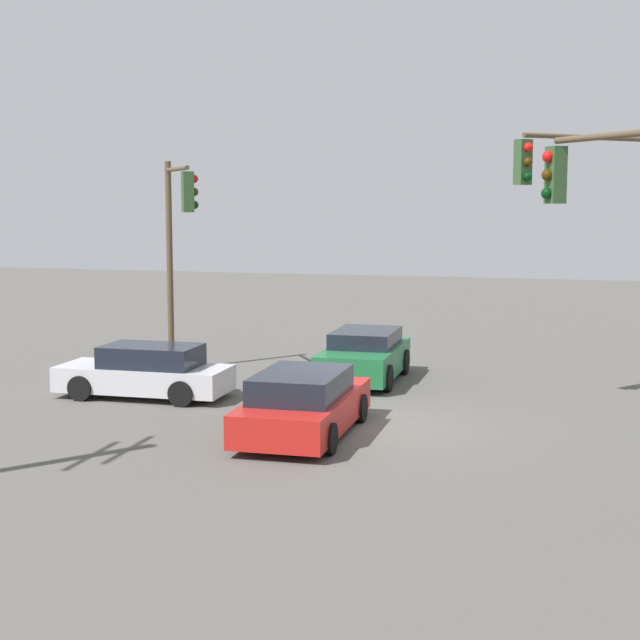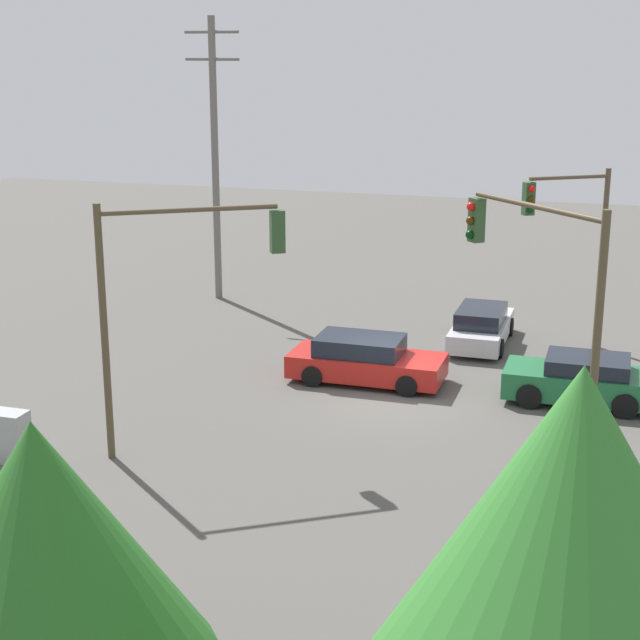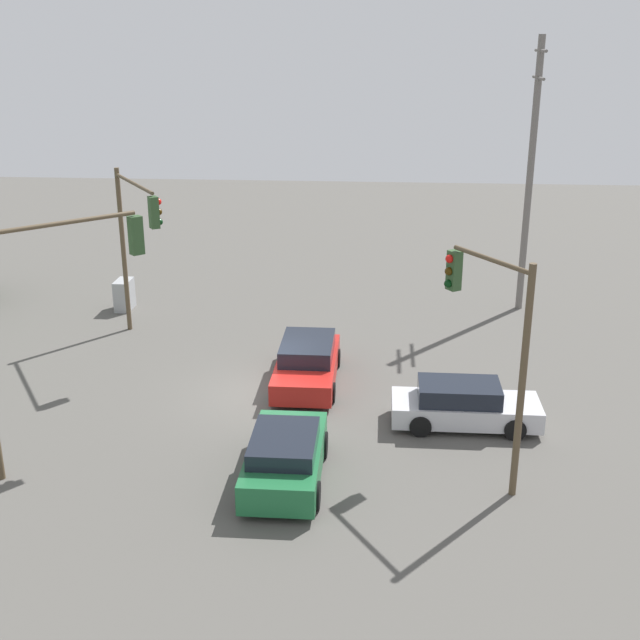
% 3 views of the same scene
% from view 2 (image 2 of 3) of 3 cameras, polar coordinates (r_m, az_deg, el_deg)
% --- Properties ---
extents(ground_plane, '(80.00, 80.00, 0.00)m').
position_cam_2_polar(ground_plane, '(28.62, 4.02, -4.54)').
color(ground_plane, '#54514C').
extents(sedan_green, '(4.18, 2.01, 1.39)m').
position_cam_2_polar(sedan_green, '(28.91, 14.92, -3.39)').
color(sedan_green, '#1E6638').
rests_on(sedan_green, ground_plane).
extents(sedan_silver, '(1.84, 4.35, 1.34)m').
position_cam_2_polar(sedan_silver, '(33.87, 9.36, -0.37)').
color(sedan_silver, silver).
rests_on(sedan_silver, ground_plane).
extents(sedan_red, '(4.66, 2.06, 1.41)m').
position_cam_2_polar(sedan_red, '(29.75, 2.64, -2.35)').
color(sedan_red, red).
rests_on(sedan_red, ground_plane).
extents(traffic_signal_main, '(2.66, 1.90, 6.05)m').
position_cam_2_polar(traffic_signal_main, '(33.11, 14.49, 5.12)').
color(traffic_signal_main, brown).
rests_on(traffic_signal_main, ground_plane).
extents(traffic_signal_cross, '(3.90, 2.69, 6.35)m').
position_cam_2_polar(traffic_signal_cross, '(23.89, -8.42, 2.26)').
color(traffic_signal_cross, brown).
rests_on(traffic_signal_cross, ground_plane).
extents(traffic_signal_aux, '(3.34, 3.45, 6.73)m').
position_cam_2_polar(traffic_signal_aux, '(21.90, 12.90, 1.49)').
color(traffic_signal_aux, brown).
rests_on(traffic_signal_aux, ground_plane).
extents(utility_pole_tall, '(2.20, 0.28, 11.00)m').
position_cam_2_polar(utility_pole_tall, '(39.10, -6.13, 9.57)').
color(utility_pole_tall, slate).
rests_on(utility_pole_tall, ground_plane).
extents(electrical_cabinet, '(1.14, 0.61, 1.28)m').
position_cam_2_polar(electrical_cabinet, '(25.36, -17.84, -6.44)').
color(electrical_cabinet, '#9EA0A3').
rests_on(electrical_cabinet, ground_plane).
extents(tree_corner, '(5.88, 5.88, 6.93)m').
position_cam_2_polar(tree_corner, '(10.54, 14.18, -15.41)').
color(tree_corner, brown).
rests_on(tree_corner, ground_plane).
extents(tree_left, '(4.56, 4.56, 5.32)m').
position_cam_2_polar(tree_left, '(13.52, -15.91, -12.78)').
color(tree_left, brown).
rests_on(tree_left, ground_plane).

